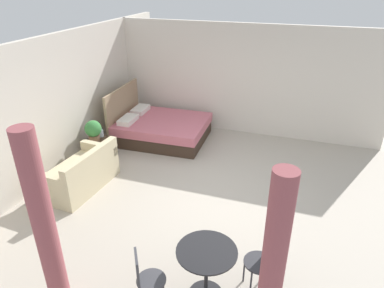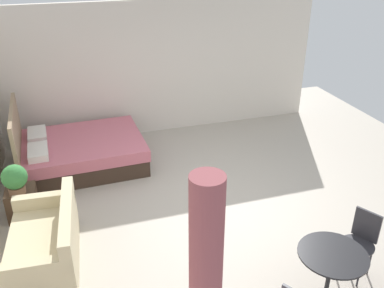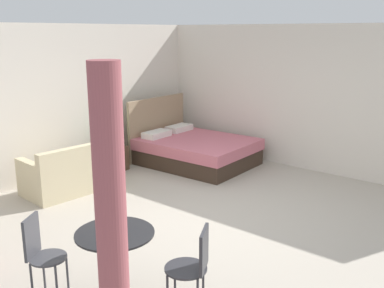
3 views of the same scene
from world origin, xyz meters
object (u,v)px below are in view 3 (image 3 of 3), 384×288
(cafe_chair_near_window, at_px, (40,250))
(cafe_chair_near_couch, at_px, (194,263))
(couch, at_px, (72,174))
(vase, at_px, (118,141))
(balcony_table, at_px, (116,254))
(nightstand, at_px, (113,158))
(bed, at_px, (194,149))
(potted_plant, at_px, (107,135))

(cafe_chair_near_window, bearing_deg, cafe_chair_near_couch, -60.21)
(couch, distance_m, cafe_chair_near_window, 3.15)
(couch, distance_m, cafe_chair_near_couch, 3.93)
(vase, bearing_deg, balcony_table, -131.50)
(nightstand, bearing_deg, vase, -3.62)
(bed, height_order, nightstand, bed)
(vase, bearing_deg, cafe_chair_near_couch, -122.90)
(cafe_chair_near_window, bearing_deg, potted_plant, 40.87)
(bed, relative_size, cafe_chair_near_window, 2.55)
(cafe_chair_near_couch, bearing_deg, balcony_table, 117.71)
(bed, height_order, potted_plant, bed)
(potted_plant, relative_size, cafe_chair_near_window, 0.53)
(nightstand, relative_size, potted_plant, 1.01)
(balcony_table, bearing_deg, potted_plant, 50.86)
(potted_plant, height_order, cafe_chair_near_couch, potted_plant)
(bed, height_order, vase, bed)
(couch, relative_size, vase, 9.62)
(balcony_table, height_order, cafe_chair_near_window, cafe_chair_near_window)
(couch, relative_size, cafe_chair_near_couch, 1.79)
(potted_plant, xyz_separation_m, cafe_chair_near_window, (-3.16, -2.74, -0.19))
(bed, distance_m, balcony_table, 4.86)
(potted_plant, bearing_deg, bed, -33.30)
(couch, xyz_separation_m, nightstand, (1.20, 0.36, -0.06))
(couch, xyz_separation_m, cafe_chair_near_couch, (-1.30, -3.70, 0.24))
(potted_plant, height_order, vase, potted_plant)
(nightstand, distance_m, potted_plant, 0.49)
(vase, xyz_separation_m, balcony_table, (-2.98, -3.37, -0.01))
(balcony_table, bearing_deg, bed, 30.35)
(bed, bearing_deg, balcony_table, -149.65)
(vase, distance_m, balcony_table, 4.49)
(vase, bearing_deg, couch, -165.13)
(potted_plant, bearing_deg, couch, -161.23)
(balcony_table, relative_size, cafe_chair_near_window, 0.87)
(bed, xyz_separation_m, cafe_chair_near_window, (-4.59, -1.80, 0.23))
(bed, xyz_separation_m, vase, (-1.21, 0.91, 0.25))
(vase, xyz_separation_m, cafe_chair_near_window, (-3.38, -2.71, -0.03))
(cafe_chair_near_couch, bearing_deg, couch, 70.61)
(potted_plant, distance_m, cafe_chair_near_couch, 4.73)
(potted_plant, bearing_deg, balcony_table, -129.14)
(potted_plant, xyz_separation_m, vase, (0.22, -0.02, -0.17))
(bed, bearing_deg, cafe_chair_near_window, -158.60)
(nightstand, height_order, cafe_chair_near_window, cafe_chair_near_window)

